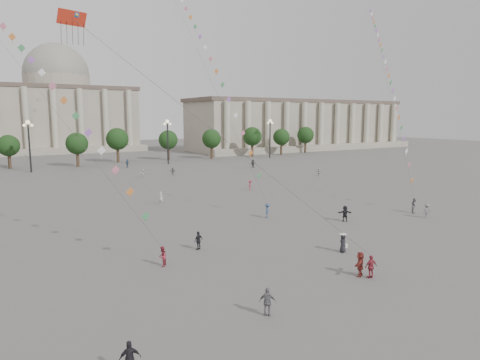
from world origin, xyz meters
TOP-DOWN VIEW (x-y plane):
  - ground at (0.00, 0.00)m, footprint 360.00×360.00m
  - hall_east at (75.00, 93.89)m, footprint 84.00×26.22m
  - hall_central at (0.00, 129.22)m, footprint 48.30×34.30m
  - tree_row at (0.00, 78.00)m, footprint 137.12×5.12m
  - lamp_post_mid_west at (-15.00, 70.00)m, footprint 2.00×0.90m
  - lamp_post_mid_east at (15.00, 70.00)m, footprint 2.00×0.90m
  - lamp_post_far_east at (45.00, 70.00)m, footprint 2.00×0.90m
  - person_crowd_0 at (4.38, 68.00)m, footprint 1.18×0.96m
  - person_crowd_3 at (9.91, 6.11)m, footprint 1.68×1.19m
  - person_crowd_4 at (2.04, 50.15)m, footprint 1.66×1.17m
  - person_crowd_6 at (18.92, 2.44)m, footprint 1.14×0.73m
  - person_crowd_7 at (32.03, 35.20)m, footprint 1.48×1.11m
  - person_crowd_8 at (11.83, 28.29)m, footprint 1.08×1.17m
  - person_crowd_9 at (28.50, 53.15)m, footprint 1.74×0.85m
  - person_crowd_12 at (8.18, 50.65)m, footprint 1.43×1.07m
  - person_crowd_13 at (-4.04, 25.04)m, footprint 0.72×0.76m
  - tourist_0 at (-0.56, -6.92)m, footprint 1.03×0.58m
  - tourist_1 at (-18.63, -9.49)m, footprint 1.02×0.56m
  - tourist_2 at (-0.95, -6.26)m, footprint 1.68×1.36m
  - tourist_3 at (-10.16, -7.91)m, footprint 1.02×0.95m
  - tourist_4 at (-8.13, 5.34)m, footprint 1.02×0.69m
  - kite_flyer_0 at (-12.31, 2.99)m, footprint 0.93×0.96m
  - kite_flyer_1 at (3.61, 11.82)m, footprint 1.16×1.23m
  - kite_flyer_2 at (19.96, 4.83)m, footprint 1.10×1.04m
  - hat_person at (1.95, -1.63)m, footprint 0.92×0.89m
  - dragon_kite at (-16.73, 7.71)m, footprint 9.36×8.00m
  - kite_train_mid at (6.82, 40.75)m, footprint 6.72×54.01m
  - kite_train_east at (34.54, 22.37)m, footprint 27.65×32.61m

SIDE VIEW (x-z plane):
  - ground at x=0.00m, z-range 0.00..0.00m
  - person_crowd_12 at x=8.18m, z-range 0.00..1.50m
  - person_crowd_7 at x=32.03m, z-range 0.00..1.56m
  - kite_flyer_0 at x=-12.31m, z-range 0.00..1.56m
  - person_crowd_8 at x=11.83m, z-range 0.00..1.58m
  - tourist_4 at x=-8.13m, z-range 0.00..1.60m
  - tourist_1 at x=-18.63m, z-range 0.00..1.64m
  - tourist_0 at x=-0.56m, z-range 0.00..1.66m
  - person_crowd_6 at x=18.92m, z-range 0.00..1.66m
  - kite_flyer_1 at x=3.61m, z-range 0.00..1.67m
  - tourist_3 at x=-10.16m, z-range 0.00..1.69m
  - hat_person at x=1.95m, z-range 0.00..1.69m
  - person_crowd_4 at x=2.04m, z-range 0.00..1.73m
  - person_crowd_13 at x=-4.04m, z-range 0.00..1.74m
  - person_crowd_3 at x=9.91m, z-range 0.00..1.75m
  - kite_flyer_2 at x=19.96m, z-range 0.00..1.79m
  - tourist_2 at x=-0.95m, z-range 0.00..1.79m
  - person_crowd_9 at x=28.50m, z-range 0.00..1.80m
  - person_crowd_0 at x=4.38m, z-range 0.00..1.88m
  - tree_row at x=0.00m, z-range 1.39..9.39m
  - lamp_post_mid_west at x=-15.00m, z-range 2.03..12.68m
  - lamp_post_mid_east at x=15.00m, z-range 2.03..12.68m
  - lamp_post_far_east at x=45.00m, z-range 2.03..12.68m
  - hall_east at x=75.00m, z-range -0.17..17.03m
  - hall_central at x=0.00m, z-range -3.52..31.98m
  - dragon_kite at x=-16.73m, z-range 3.69..31.61m
  - kite_train_east at x=34.54m, z-range -7.92..46.26m
  - kite_train_mid at x=6.82m, z-range -8.62..66.02m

